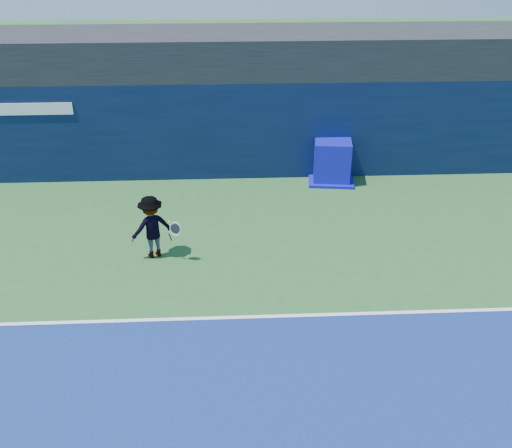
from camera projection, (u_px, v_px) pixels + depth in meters
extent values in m
plane|color=#285A29|center=(247.00, 433.00, 9.23)|extent=(80.00, 80.00, 0.00)
cube|color=white|center=(242.00, 317.00, 11.85)|extent=(24.00, 0.10, 0.01)
cube|color=black|center=(234.00, 52.00, 17.54)|extent=(36.00, 3.00, 1.20)
cube|color=#091533|center=(235.00, 128.00, 17.68)|extent=(36.00, 1.00, 3.00)
cube|color=#0F0CAA|center=(332.00, 160.00, 17.58)|extent=(1.23, 1.23, 1.32)
cube|color=#0F0CA8|center=(331.00, 178.00, 17.88)|extent=(1.53, 1.53, 0.09)
imported|color=silver|center=(152.00, 227.00, 13.60)|extent=(1.18, 0.97, 1.59)
cylinder|color=black|center=(170.00, 237.00, 13.47)|extent=(0.08, 0.14, 0.25)
torus|color=white|center=(175.00, 229.00, 13.32)|extent=(0.29, 0.17, 0.29)
cylinder|color=black|center=(175.00, 229.00, 13.32)|extent=(0.25, 0.13, 0.24)
sphere|color=yellow|center=(169.00, 222.00, 13.47)|extent=(0.08, 0.08, 0.08)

